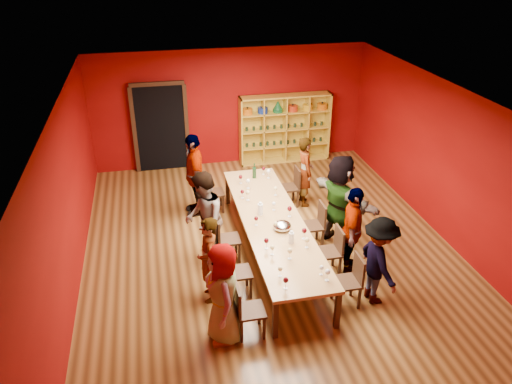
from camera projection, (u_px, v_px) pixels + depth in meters
room_shell at (273, 183)px, 8.86m from camera, size 7.10×9.10×3.04m
tasting_table at (272, 222)px, 9.22m from camera, size 1.10×4.50×0.75m
doorway at (161, 127)px, 12.54m from camera, size 1.40×0.17×2.30m
shelving_unit at (284, 125)px, 13.11m from camera, size 2.40×0.40×1.80m
chair_person_left_0 at (245, 308)px, 7.41m from camera, size 0.42×0.42×0.89m
person_left_0 at (223, 294)px, 7.20m from camera, size 0.47×0.82×1.63m
chair_person_left_1 at (234, 270)px, 8.25m from camera, size 0.42×0.42×0.89m
person_left_1 at (209, 260)px, 8.06m from camera, size 0.42×0.56×1.51m
chair_person_left_2 at (224, 237)px, 9.16m from camera, size 0.42×0.42×0.89m
person_left_2 at (204, 220)px, 8.90m from camera, size 0.62×0.94×1.81m
chair_person_left_4 at (210, 190)px, 10.82m from camera, size 0.42×0.42×0.89m
person_left_4 at (194, 175)px, 10.57m from camera, size 0.50×1.07×1.82m
chair_person_right_0 at (352, 278)px, 8.05m from camera, size 0.42×0.42×0.89m
person_right_0 at (379, 261)px, 8.01m from camera, size 0.47×1.02×1.54m
chair_person_right_1 at (333, 249)px, 8.81m from camera, size 0.42×0.42×0.89m
person_right_1 at (352, 231)px, 8.72m from camera, size 0.79×1.06×1.65m
chair_person_right_2 at (316, 222)px, 9.61m from camera, size 0.42×0.42×0.89m
person_right_2 at (339, 201)px, 9.50m from camera, size 1.04×1.78×1.85m
chair_person_right_4 at (292, 185)px, 11.07m from camera, size 0.42×0.42×0.89m
person_right_4 at (305, 171)px, 10.99m from camera, size 0.45×0.59×1.59m
wine_glass_0 at (276, 224)px, 8.80m from camera, size 0.07×0.07×0.19m
wine_glass_1 at (248, 193)px, 9.81m from camera, size 0.09×0.09×0.22m
wine_glass_2 at (256, 219)px, 8.96m from camera, size 0.08×0.08×0.19m
wine_glass_3 at (241, 177)px, 10.49m from camera, size 0.08×0.08×0.20m
wine_glass_4 at (274, 204)px, 9.47m from camera, size 0.07×0.07×0.18m
wine_glass_5 at (290, 209)px, 9.24m from camera, size 0.09×0.09×0.22m
wine_glass_6 at (307, 240)px, 8.32m from camera, size 0.08×0.08×0.20m
wine_glass_7 at (280, 269)px, 7.62m from camera, size 0.07×0.07×0.18m
wine_glass_8 at (304, 231)px, 8.55m from camera, size 0.09×0.09×0.22m
wine_glass_9 at (266, 241)px, 8.29m from camera, size 0.08×0.08×0.21m
wine_glass_10 at (248, 182)px, 10.27m from camera, size 0.09×0.09×0.22m
wine_glass_11 at (286, 281)px, 7.34m from camera, size 0.08×0.08×0.20m
wine_glass_12 at (328, 272)px, 7.51m from camera, size 0.09×0.09×0.21m
wine_glass_13 at (269, 172)px, 10.72m from camera, size 0.08×0.08×0.21m
wine_glass_14 at (322, 268)px, 7.66m from camera, size 0.07×0.07×0.18m
wine_glass_15 at (264, 169)px, 10.89m from camera, size 0.07×0.07×0.18m
wine_glass_16 at (290, 251)px, 8.02m from camera, size 0.08×0.08×0.21m
wine_glass_17 at (275, 189)px, 10.00m from camera, size 0.08×0.08×0.20m
wine_glass_18 at (242, 192)px, 9.90m from camera, size 0.07×0.07×0.19m
wine_glass_19 at (272, 248)px, 8.14m from camera, size 0.07×0.07×0.18m
spittoon_bowl at (282, 226)px, 8.86m from camera, size 0.33×0.33×0.18m
carafe_a at (260, 209)px, 9.32m from camera, size 0.13×0.13×0.26m
carafe_b at (291, 238)px, 8.46m from camera, size 0.11×0.11×0.24m
wine_bottle at (254, 172)px, 10.74m from camera, size 0.10×0.10×0.34m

